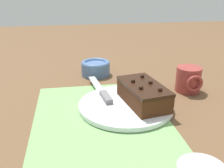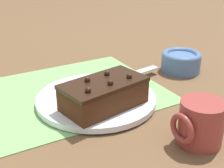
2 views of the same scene
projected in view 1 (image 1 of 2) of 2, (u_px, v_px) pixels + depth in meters
name	position (u px, v px, depth m)	size (l,w,h in m)	color
ground_plane	(101.00, 120.00, 0.66)	(3.00, 3.00, 0.00)	brown
placemat_woven	(101.00, 120.00, 0.66)	(0.46, 0.34, 0.00)	#7AB266
cake_plate	(126.00, 105.00, 0.72)	(0.26, 0.26, 0.01)	white
chocolate_cake	(143.00, 94.00, 0.71)	(0.18, 0.12, 0.06)	#472614
serving_knife	(103.00, 93.00, 0.77)	(0.22, 0.05, 0.01)	slate
small_bowl	(96.00, 68.00, 0.97)	(0.11, 0.11, 0.05)	#4C6B9E
coffee_mug	(189.00, 79.00, 0.82)	(0.09, 0.08, 0.08)	#993833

